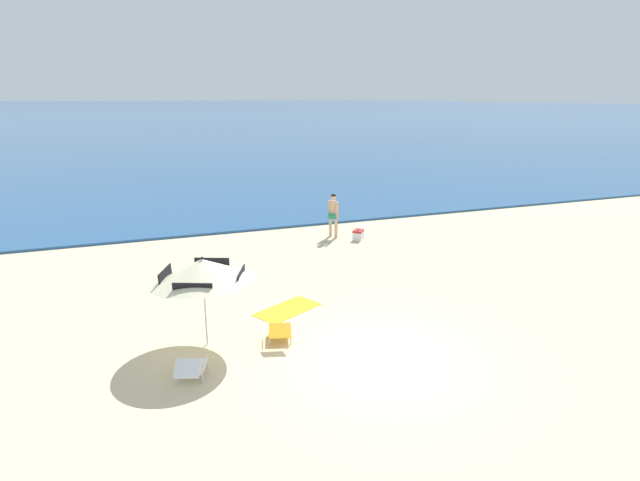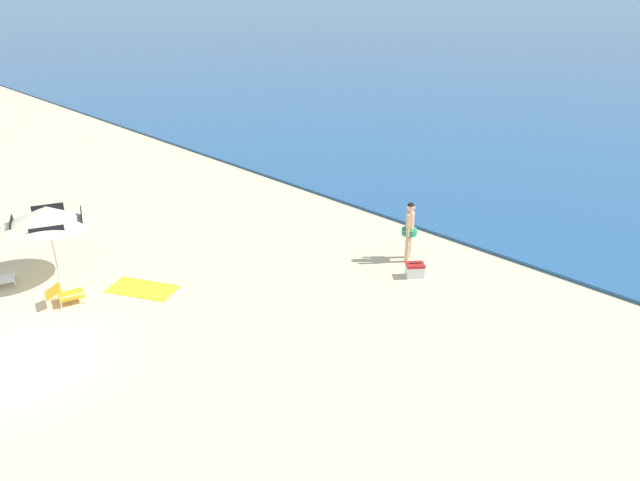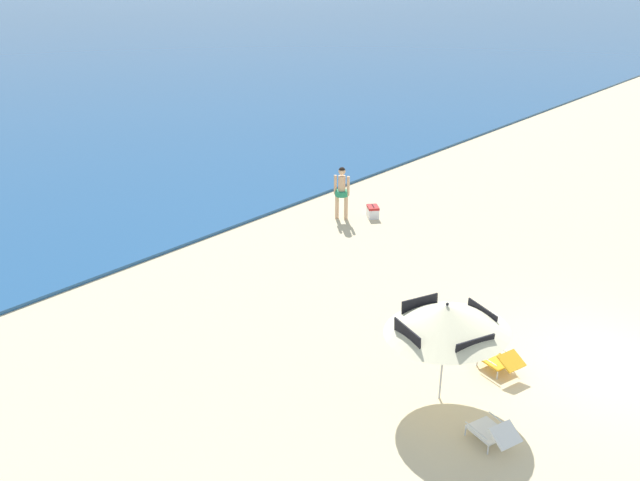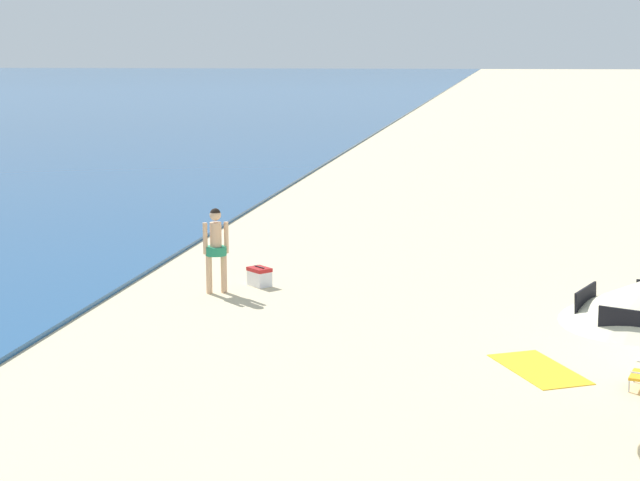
{
  "view_description": "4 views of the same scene",
  "coord_description": "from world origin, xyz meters",
  "px_view_note": "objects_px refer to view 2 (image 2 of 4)",
  "views": [
    {
      "loc": [
        -4.73,
        -8.85,
        5.49
      ],
      "look_at": [
        1.26,
        7.0,
        0.72
      ],
      "focal_mm": 28.69,
      "sensor_mm": 36.0,
      "label": 1
    },
    {
      "loc": [
        11.71,
        -2.83,
        7.55
      ],
      "look_at": [
        1.39,
        7.54,
        0.84
      ],
      "focal_mm": 32.29,
      "sensor_mm": 36.0,
      "label": 2
    },
    {
      "loc": [
        -12.77,
        -3.08,
        7.82
      ],
      "look_at": [
        -1.17,
        7.12,
        1.22
      ],
      "focal_mm": 36.33,
      "sensor_mm": 36.0,
      "label": 3
    },
    {
      "loc": [
        -15.97,
        4.08,
        4.82
      ],
      "look_at": [
        1.69,
        7.32,
        1.41
      ],
      "focal_mm": 54.21,
      "sensor_mm": 36.0,
      "label": 4
    }
  ],
  "objects_px": {
    "cooler_box": "(415,270)",
    "beach_towel": "(142,289)",
    "person_standing_near_shore": "(410,227)",
    "beach_umbrella_striped_main": "(47,216)",
    "lounge_chair_under_umbrella": "(65,294)"
  },
  "relations": [
    {
      "from": "person_standing_near_shore",
      "to": "beach_umbrella_striped_main",
      "type": "bearing_deg",
      "value": -129.19
    },
    {
      "from": "beach_umbrella_striped_main",
      "to": "person_standing_near_shore",
      "type": "xyz_separation_m",
      "value": [
        6.24,
        7.65,
        -0.76
      ]
    },
    {
      "from": "cooler_box",
      "to": "beach_umbrella_striped_main",
      "type": "bearing_deg",
      "value": -135.37
    },
    {
      "from": "lounge_chair_under_umbrella",
      "to": "cooler_box",
      "type": "xyz_separation_m",
      "value": [
        5.42,
        7.41,
        -0.07
      ]
    },
    {
      "from": "person_standing_near_shore",
      "to": "beach_towel",
      "type": "distance_m",
      "value": 7.58
    },
    {
      "from": "lounge_chair_under_umbrella",
      "to": "cooler_box",
      "type": "relative_size",
      "value": 1.65
    },
    {
      "from": "person_standing_near_shore",
      "to": "cooler_box",
      "type": "distance_m",
      "value": 1.35
    },
    {
      "from": "lounge_chair_under_umbrella",
      "to": "beach_towel",
      "type": "distance_m",
      "value": 1.89
    },
    {
      "from": "cooler_box",
      "to": "beach_towel",
      "type": "bearing_deg",
      "value": -129.6
    },
    {
      "from": "lounge_chair_under_umbrella",
      "to": "beach_umbrella_striped_main",
      "type": "bearing_deg",
      "value": 163.35
    },
    {
      "from": "beach_towel",
      "to": "cooler_box",
      "type": "bearing_deg",
      "value": 50.4
    },
    {
      "from": "cooler_box",
      "to": "beach_towel",
      "type": "distance_m",
      "value": 7.38
    },
    {
      "from": "cooler_box",
      "to": "beach_towel",
      "type": "relative_size",
      "value": 0.34
    },
    {
      "from": "beach_umbrella_striped_main",
      "to": "beach_towel",
      "type": "relative_size",
      "value": 1.71
    },
    {
      "from": "cooler_box",
      "to": "lounge_chair_under_umbrella",
      "type": "bearing_deg",
      "value": -126.17
    }
  ]
}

